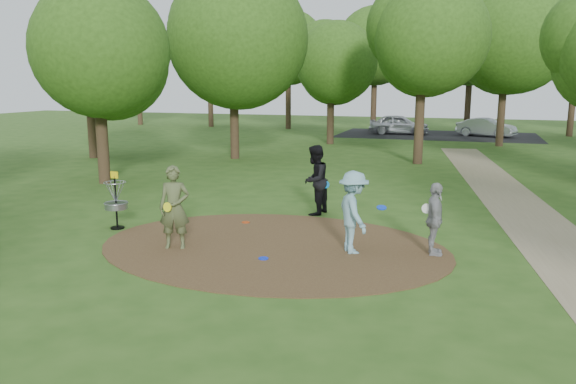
% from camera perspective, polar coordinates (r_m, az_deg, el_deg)
% --- Properties ---
extents(ground, '(100.00, 100.00, 0.00)m').
position_cam_1_polar(ground, '(13.40, -1.60, -5.57)').
color(ground, '#2D5119').
rests_on(ground, ground).
extents(dirt_clearing, '(8.40, 8.40, 0.02)m').
position_cam_1_polar(dirt_clearing, '(13.39, -1.60, -5.53)').
color(dirt_clearing, '#47301C').
rests_on(dirt_clearing, ground).
extents(footpath, '(7.55, 39.89, 0.01)m').
position_cam_1_polar(footpath, '(14.76, 25.93, -5.12)').
color(footpath, '#8C7A5B').
rests_on(footpath, ground).
extents(parking_lot, '(14.00, 8.00, 0.01)m').
position_cam_1_polar(parking_lot, '(42.32, 14.88, 5.61)').
color(parking_lot, black).
rests_on(parking_lot, ground).
extents(player_observer_with_disc, '(0.82, 0.66, 1.96)m').
position_cam_1_polar(player_observer_with_disc, '(13.29, -11.46, -1.56)').
color(player_observer_with_disc, '#4F5934').
rests_on(player_observer_with_disc, ground).
extents(player_throwing_with_disc, '(1.39, 1.41, 1.89)m').
position_cam_1_polar(player_throwing_with_disc, '(12.78, 6.66, -2.07)').
color(player_throwing_with_disc, '#7CADBA').
rests_on(player_throwing_with_disc, ground).
extents(player_walking_with_disc, '(0.92, 1.10, 2.05)m').
position_cam_1_polar(player_walking_with_disc, '(16.40, 2.74, 1.22)').
color(player_walking_with_disc, black).
rests_on(player_walking_with_disc, ground).
extents(player_waiting_with_disc, '(0.56, 1.02, 1.66)m').
position_cam_1_polar(player_waiting_with_disc, '(12.97, 14.68, -2.70)').
color(player_waiting_with_disc, '#939396').
rests_on(player_waiting_with_disc, ground).
extents(disc_ground_blue, '(0.22, 0.22, 0.02)m').
position_cam_1_polar(disc_ground_blue, '(12.46, -2.51, -6.75)').
color(disc_ground_blue, '#0E2BF2').
rests_on(disc_ground_blue, dirt_clearing).
extents(disc_ground_red, '(0.22, 0.22, 0.02)m').
position_cam_1_polar(disc_ground_red, '(15.59, -4.31, -3.07)').
color(disc_ground_red, '#BC3B12').
rests_on(disc_ground_red, dirt_clearing).
extents(car_left, '(4.41, 2.00, 1.47)m').
position_cam_1_polar(car_left, '(42.36, 11.19, 6.76)').
color(car_left, '#B7B9C0').
rests_on(car_left, ground).
extents(car_right, '(4.22, 2.72, 1.31)m').
position_cam_1_polar(car_right, '(42.13, 19.49, 6.21)').
color(car_right, '#B5B9BD').
rests_on(car_right, ground).
extents(disc_golf_basket, '(0.63, 0.63, 1.54)m').
position_cam_1_polar(disc_golf_basket, '(15.49, -17.11, -0.43)').
color(disc_golf_basket, black).
rests_on(disc_golf_basket, ground).
extents(tree_ring, '(37.37, 46.06, 9.51)m').
position_cam_1_polar(tree_ring, '(21.19, 10.40, 14.87)').
color(tree_ring, '#332316').
rests_on(tree_ring, ground).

